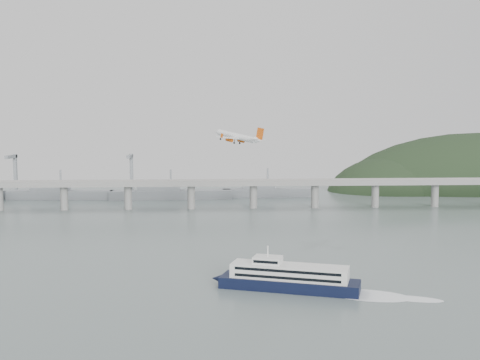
{
  "coord_description": "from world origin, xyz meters",
  "views": [
    {
      "loc": [
        -19.13,
        -247.26,
        63.22
      ],
      "look_at": [
        0.0,
        55.0,
        36.0
      ],
      "focal_mm": 42.0,
      "sensor_mm": 36.0,
      "label": 1
    }
  ],
  "objects": [
    {
      "name": "distant_fleet",
      "position": [
        -155.36,
        265.08,
        6.22
      ],
      "size": [
        453.0,
        60.9,
        40.0
      ],
      "color": "gray",
      "rests_on": "ground"
    },
    {
      "name": "airliner",
      "position": [
        0.31,
        79.24,
        59.07
      ],
      "size": [
        30.71,
        29.28,
        9.89
      ],
      "rotation": [
        0.05,
        -0.17,
        2.4
      ],
      "color": "white",
      "rests_on": "ground"
    },
    {
      "name": "bridge",
      "position": [
        -1.15,
        200.0,
        17.65
      ],
      "size": [
        800.0,
        22.0,
        23.9
      ],
      "color": "gray",
      "rests_on": "ground"
    },
    {
      "name": "ferry",
      "position": [
        14.15,
        -31.08,
        4.64
      ],
      "size": [
        87.55,
        38.31,
        17.12
      ],
      "rotation": [
        0.0,
        0.0,
        -0.34
      ],
      "color": "black",
      "rests_on": "ground"
    },
    {
      "name": "ground",
      "position": [
        0.0,
        0.0,
        0.0
      ],
      "size": [
        900.0,
        900.0,
        0.0
      ],
      "primitive_type": "plane",
      "color": "slate",
      "rests_on": "ground"
    }
  ]
}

